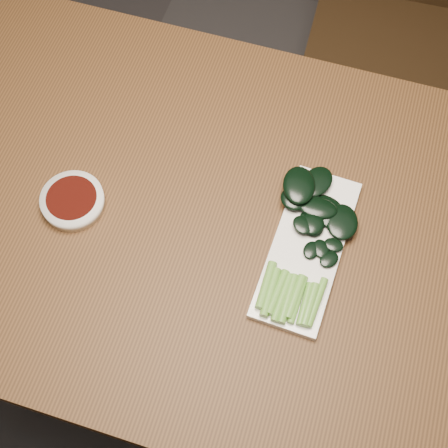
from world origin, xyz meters
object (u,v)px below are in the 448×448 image
at_px(table, 215,233).
at_px(sauce_bowl, 73,201).
at_px(chair_far, 390,12).
at_px(serving_plate, 307,248).
at_px(gai_lan, 307,231).

relative_size(table, sauce_bowl, 12.55).
height_order(chair_far, serving_plate, chair_far).
bearing_deg(gai_lan, serving_plate, -72.75).
xyz_separation_m(chair_far, gai_lan, (-0.06, -0.84, 0.29)).
distance_m(chair_far, serving_plate, 0.91).
height_order(table, chair_far, chair_far).
bearing_deg(table, chair_far, 75.45).
bearing_deg(chair_far, serving_plate, -95.68).
relative_size(chair_far, gai_lan, 2.89).
relative_size(chair_far, serving_plate, 2.91).
distance_m(chair_far, gai_lan, 0.89).
bearing_deg(serving_plate, table, 174.95).
bearing_deg(table, serving_plate, -5.05).
relative_size(serving_plate, gai_lan, 0.99).
xyz_separation_m(sauce_bowl, gai_lan, (0.41, 0.06, 0.01)).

